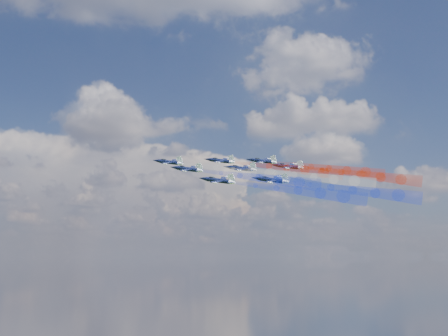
# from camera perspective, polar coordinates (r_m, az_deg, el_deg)

# --- Properties ---
(jet_lead) EXTENTS (13.58, 12.41, 7.25)m
(jet_lead) POSITION_cam_1_polar(r_m,az_deg,el_deg) (177.02, -5.59, 0.60)
(jet_lead) COLOR black
(trail_lead) EXTENTS (33.15, 15.97, 10.20)m
(trail_lead) POSITION_cam_1_polar(r_m,az_deg,el_deg) (168.13, 1.02, -0.19)
(trail_lead) COLOR white
(jet_inner_left) EXTENTS (13.58, 12.41, 7.25)m
(jet_inner_left) POSITION_cam_1_polar(r_m,az_deg,el_deg) (163.83, -3.69, -0.11)
(jet_inner_left) COLOR black
(trail_inner_left) EXTENTS (33.15, 15.97, 10.20)m
(trail_inner_left) POSITION_cam_1_polar(r_m,az_deg,el_deg) (155.76, 3.57, -0.99)
(trail_inner_left) COLOR #1B36ED
(jet_inner_right) EXTENTS (13.58, 12.41, 7.25)m
(jet_inner_right) POSITION_cam_1_polar(r_m,az_deg,el_deg) (179.78, -0.35, 0.74)
(jet_inner_right) COLOR black
(trail_inner_right) EXTENTS (33.15, 15.97, 10.20)m
(trail_inner_right) POSITION_cam_1_polar(r_m,az_deg,el_deg) (172.76, 6.36, -0.03)
(trail_inner_right) COLOR red
(jet_outer_left) EXTENTS (13.58, 12.41, 7.25)m
(jet_outer_left) POSITION_cam_1_polar(r_m,az_deg,el_deg) (150.03, -0.59, -1.27)
(jet_outer_left) COLOR black
(trail_outer_left) EXTENTS (33.15, 15.97, 10.20)m
(trail_outer_left) POSITION_cam_1_polar(r_m,az_deg,el_deg) (143.27, 7.50, -2.28)
(trail_outer_left) COLOR #1B36ED
(jet_center_third) EXTENTS (13.58, 12.41, 7.25)m
(jet_center_third) POSITION_cam_1_polar(r_m,az_deg,el_deg) (167.06, 1.75, -0.04)
(jet_center_third) COLOR black
(trail_center_third) EXTENTS (33.15, 15.97, 10.20)m
(trail_center_third) POSITION_cam_1_polar(r_m,az_deg,el_deg) (160.94, 9.06, -0.90)
(trail_center_third) COLOR white
(jet_outer_right) EXTENTS (13.58, 12.41, 7.25)m
(jet_outer_right) POSITION_cam_1_polar(r_m,az_deg,el_deg) (185.38, 3.92, 0.71)
(jet_outer_right) COLOR black
(trail_outer_right) EXTENTS (33.15, 15.97, 10.20)m
(trail_outer_right) POSITION_cam_1_polar(r_m,az_deg,el_deg) (179.90, 10.54, -0.03)
(trail_outer_right) COLOR red
(jet_rear_left) EXTENTS (13.58, 12.41, 7.25)m
(jet_rear_left) POSITION_cam_1_polar(r_m,az_deg,el_deg) (154.00, 4.85, -1.22)
(jet_rear_left) COLOR black
(trail_rear_left) EXTENTS (33.15, 15.97, 10.20)m
(trail_rear_left) POSITION_cam_1_polar(r_m,az_deg,el_deg) (149.21, 12.88, -2.18)
(trail_rear_left) COLOR #1B36ED
(jet_rear_right) EXTENTS (13.58, 12.41, 7.25)m
(jet_rear_right) POSITION_cam_1_polar(r_m,az_deg,el_deg) (173.54, 6.51, 0.16)
(jet_rear_right) COLOR black
(trail_rear_right) EXTENTS (33.15, 15.97, 10.20)m
(trail_rear_right) POSITION_cam_1_polar(r_m,az_deg,el_deg) (169.15, 13.65, -0.65)
(trail_rear_right) COLOR red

